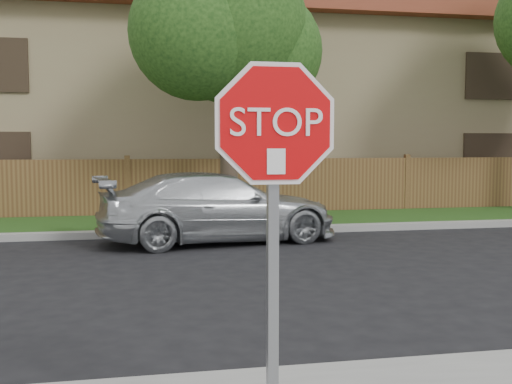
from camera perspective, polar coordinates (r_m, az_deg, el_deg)
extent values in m
cube|color=gray|center=(13.24, -12.37, -3.93)|extent=(70.00, 0.30, 0.15)
cube|color=#1E4714|center=(14.87, -12.20, -3.04)|extent=(70.00, 3.00, 0.12)
cube|color=brown|center=(16.39, -12.12, 0.27)|extent=(70.00, 0.12, 1.60)
cube|color=#96835D|center=(21.96, -11.91, 7.12)|extent=(34.00, 8.00, 6.00)
cube|color=brown|center=(22.34, -12.06, 15.48)|extent=(35.20, 9.20, 0.50)
cube|color=brown|center=(22.46, -12.09, 16.98)|extent=(33.00, 5.50, 0.70)
cylinder|color=#382B21|center=(14.79, -2.59, 4.40)|extent=(0.44, 0.44, 3.92)
sphere|color=#163911|center=(15.06, -2.63, 15.66)|extent=(3.80, 3.80, 3.80)
sphere|color=#163911|center=(15.41, 0.62, 13.30)|extent=(3.00, 3.00, 3.00)
sphere|color=#163911|center=(14.53, -5.62, 14.93)|extent=(3.20, 3.20, 3.20)
cube|color=gray|center=(3.67, 1.59, -7.70)|extent=(0.06, 0.06, 2.30)
cylinder|color=white|center=(3.52, 1.85, 6.52)|extent=(1.01, 0.02, 1.01)
cylinder|color=red|center=(3.51, 1.90, 6.52)|extent=(0.93, 0.02, 0.93)
cube|color=white|center=(3.50, 1.94, 2.93)|extent=(0.11, 0.00, 0.15)
imported|color=#B8BDC0|center=(12.34, -3.61, -1.45)|extent=(5.17, 2.70, 1.43)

